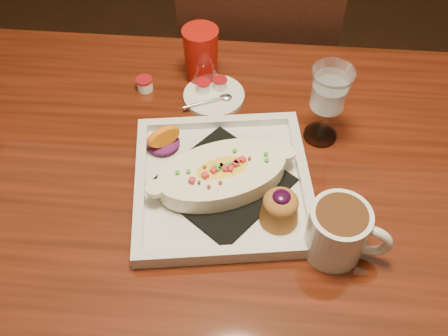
# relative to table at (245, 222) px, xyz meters

# --- Properties ---
(table) EXTENTS (1.50, 0.90, 0.75)m
(table) POSITION_rel_table_xyz_m (0.00, 0.00, 0.00)
(table) COLOR #5F1C0D
(table) RESTS_ON floor
(chair_far) EXTENTS (0.42, 0.42, 0.93)m
(chair_far) POSITION_rel_table_xyz_m (-0.00, 0.63, -0.15)
(chair_far) COLOR black
(chair_far) RESTS_ON floor
(plate) EXTENTS (0.36, 0.36, 0.08)m
(plate) POSITION_rel_table_xyz_m (-0.04, 0.01, 0.12)
(plate) COLOR silver
(plate) RESTS_ON table
(coffee_mug) EXTENTS (0.14, 0.10, 0.10)m
(coffee_mug) POSITION_rel_table_xyz_m (0.15, -0.10, 0.15)
(coffee_mug) COLOR silver
(coffee_mug) RESTS_ON table
(goblet) EXTENTS (0.08, 0.08, 0.17)m
(goblet) POSITION_rel_table_xyz_m (0.14, 0.15, 0.21)
(goblet) COLOR silver
(goblet) RESTS_ON table
(saucer) EXTENTS (0.13, 0.13, 0.09)m
(saucer) POSITION_rel_table_xyz_m (-0.09, 0.25, 0.11)
(saucer) COLOR silver
(saucer) RESTS_ON table
(creamer_loose) EXTENTS (0.04, 0.04, 0.03)m
(creamer_loose) POSITION_rel_table_xyz_m (-0.24, 0.26, 0.11)
(creamer_loose) COLOR white
(creamer_loose) RESTS_ON table
(red_tumbler) EXTENTS (0.08, 0.08, 0.13)m
(red_tumbler) POSITION_rel_table_xyz_m (-0.12, 0.31, 0.16)
(red_tumbler) COLOR #A2120B
(red_tumbler) RESTS_ON table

